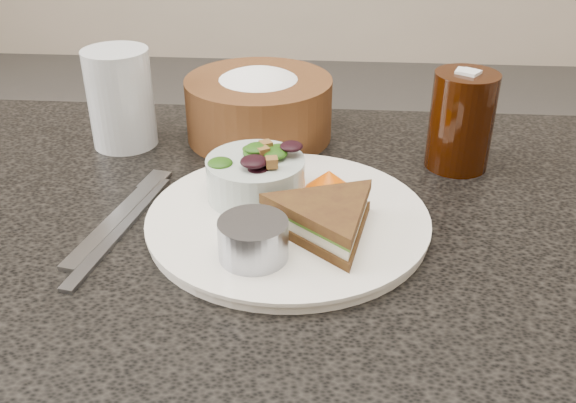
% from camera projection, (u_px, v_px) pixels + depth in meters
% --- Properties ---
extents(dinner_plate, '(0.30, 0.30, 0.01)m').
position_uv_depth(dinner_plate, '(288.00, 220.00, 0.70)').
color(dinner_plate, silver).
rests_on(dinner_plate, dining_table).
extents(sandwich, '(0.20, 0.20, 0.04)m').
position_uv_depth(sandwich, '(326.00, 219.00, 0.65)').
color(sandwich, '#4A3113').
rests_on(sandwich, dinner_plate).
extents(salad_bowl, '(0.15, 0.15, 0.06)m').
position_uv_depth(salad_bowl, '(256.00, 171.00, 0.72)').
color(salad_bowl, '#A8B5AE').
rests_on(salad_bowl, dinner_plate).
extents(dressing_ramekin, '(0.08, 0.08, 0.04)m').
position_uv_depth(dressing_ramekin, '(253.00, 240.00, 0.62)').
color(dressing_ramekin, '#8F939E').
rests_on(dressing_ramekin, dinner_plate).
extents(orange_wedge, '(0.07, 0.07, 0.03)m').
position_uv_depth(orange_wedge, '(329.00, 180.00, 0.74)').
color(orange_wedge, '#FF5F04').
rests_on(orange_wedge, dinner_plate).
extents(fork, '(0.06, 0.19, 0.01)m').
position_uv_depth(fork, '(115.00, 220.00, 0.71)').
color(fork, '#97989B').
rests_on(fork, dining_table).
extents(knife, '(0.05, 0.23, 0.00)m').
position_uv_depth(knife, '(121.00, 228.00, 0.69)').
color(knife, gray).
rests_on(knife, dining_table).
extents(bread_basket, '(0.25, 0.25, 0.11)m').
position_uv_depth(bread_basket, '(259.00, 98.00, 0.88)').
color(bread_basket, brown).
rests_on(bread_basket, dining_table).
extents(cola_glass, '(0.09, 0.09, 0.14)m').
position_uv_depth(cola_glass, '(462.00, 117.00, 0.80)').
color(cola_glass, black).
rests_on(cola_glass, dining_table).
extents(water_glass, '(0.11, 0.11, 0.13)m').
position_uv_depth(water_glass, '(121.00, 98.00, 0.86)').
color(water_glass, silver).
rests_on(water_glass, dining_table).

